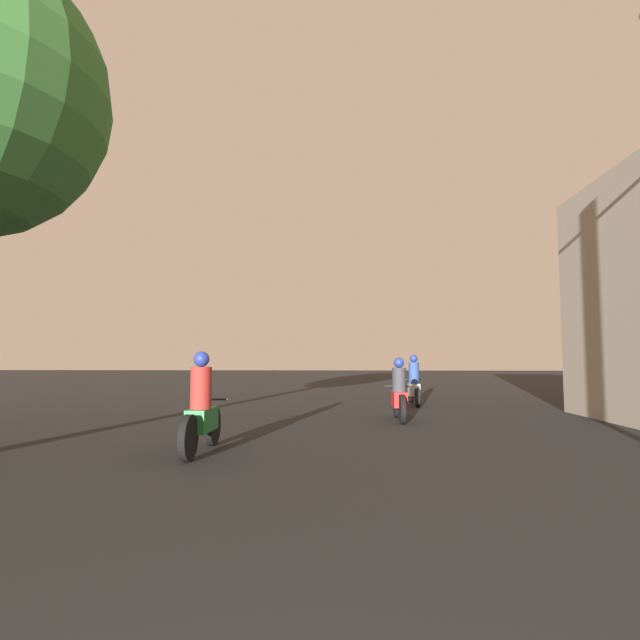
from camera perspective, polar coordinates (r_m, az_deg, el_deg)
The scene contains 3 objects.
motorcycle_green at distance 7.99m, azimuth -13.38°, elevation -10.20°, with size 0.60×1.97×1.55m.
motorcycle_red at distance 11.90m, azimuth 9.02°, elevation -8.47°, with size 0.60×1.91×1.46m.
motorcycle_silver at distance 15.85m, azimuth 10.68°, elevation -7.27°, with size 0.60×2.01×1.56m.
Camera 1 is at (0.21, -0.63, 1.44)m, focal length 28.00 mm.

